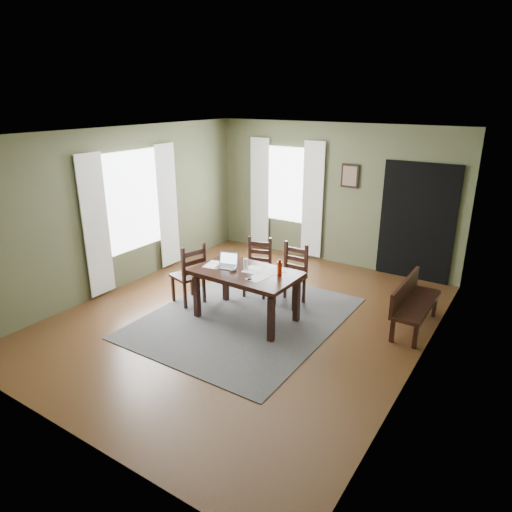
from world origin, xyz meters
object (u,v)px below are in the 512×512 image
Objects in this scene: dining_table at (246,277)px; bench at (412,300)px; chair_back_left at (258,268)px; water_bottle at (280,268)px; laptop at (228,263)px; chair_end at (190,275)px; chair_back_right at (291,276)px.

dining_table reaches higher than bench.
chair_back_left reaches higher than dining_table.
dining_table is 1.62× the size of chair_back_left.
water_bottle reaches higher than dining_table.
laptop is (-0.35, 0.02, 0.15)m from dining_table.
laptop is at bearing -105.39° from chair_back_left.
water_bottle is (-1.63, -0.95, 0.45)m from bench.
laptop is at bearing 177.41° from dining_table.
chair_end is at bearing 169.61° from laptop.
chair_back_left is 3.91× the size of water_bottle.
chair_back_left is at bearing 176.90° from chair_back_right.
bench is (2.48, 0.20, -0.04)m from chair_back_left.
chair_back_right is 1.84m from bench.
chair_end is 0.78m from laptop.
water_bottle reaches higher than bench.
dining_table is at bearing -166.40° from water_bottle.
chair_back_right reaches higher than bench.
dining_table is 0.38m from laptop.
chair_end reaches higher than chair_back_right.
chair_back_left is at bearing 113.47° from dining_table.
dining_table is at bearing 108.24° from chair_end.
laptop is at bearing -173.38° from water_bottle.
laptop is (0.71, 0.06, 0.32)m from chair_end.
bench is 3.67× the size of laptop.
laptop is 0.84m from water_bottle.
chair_back_left is 0.74× the size of bench.
dining_table is 1.52× the size of chair_end.
chair_back_right is 0.85m from water_bottle.
chair_back_left is (-0.36, 0.88, -0.21)m from dining_table.
water_bottle is (1.55, 0.15, 0.38)m from chair_end.
chair_back_right is 0.77× the size of bench.
dining_table is 6.32× the size of water_bottle.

